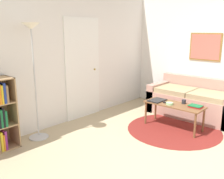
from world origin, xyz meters
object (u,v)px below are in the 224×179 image
(laptop, at_px, (157,100))
(cup, at_px, (184,102))
(floor_lamp, at_px, (33,49))
(couch, at_px, (194,102))
(coffee_table, at_px, (174,107))
(bowl, at_px, (170,104))

(laptop, bearing_deg, cup, -70.44)
(floor_lamp, distance_m, couch, 3.35)
(laptop, bearing_deg, floor_lamp, 149.47)
(laptop, relative_size, cup, 4.52)
(coffee_table, bearing_deg, cup, -41.40)
(couch, relative_size, coffee_table, 1.67)
(floor_lamp, bearing_deg, laptop, -30.53)
(coffee_table, xyz_separation_m, cup, (0.13, -0.12, 0.09))
(bowl, bearing_deg, laptop, 78.02)
(floor_lamp, height_order, bowl, floor_lamp)
(coffee_table, bearing_deg, floor_lamp, 142.75)
(floor_lamp, xyz_separation_m, coffee_table, (1.89, -1.44, -1.06))
(coffee_table, distance_m, cup, 0.20)
(bowl, height_order, cup, cup)
(couch, distance_m, cup, 0.82)
(coffee_table, height_order, laptop, laptop)
(laptop, xyz_separation_m, cup, (0.16, -0.46, 0.03))
(floor_lamp, relative_size, coffee_table, 1.75)
(couch, height_order, cup, couch)
(laptop, bearing_deg, coffee_table, -85.23)
(cup, bearing_deg, coffee_table, 138.60)
(floor_lamp, distance_m, bowl, 2.48)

